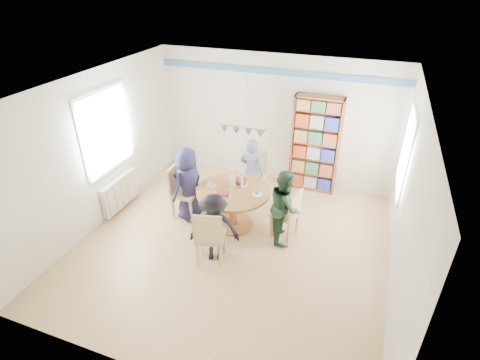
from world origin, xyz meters
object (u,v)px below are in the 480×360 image
at_px(radiator, 121,192).
at_px(chair_left, 181,189).
at_px(chair_far, 255,172).
at_px(person_right, 285,206).
at_px(bookshelf, 315,146).
at_px(person_left, 188,184).
at_px(chair_near, 209,235).
at_px(chair_right, 289,212).
at_px(person_near, 214,228).
at_px(person_far, 252,171).
at_px(dining_table, 233,199).

xyz_separation_m(radiator, chair_left, (1.20, 0.22, 0.21)).
bearing_deg(chair_left, chair_far, 44.45).
xyz_separation_m(person_right, bookshelf, (0.13, 1.86, 0.33)).
bearing_deg(person_left, chair_left, -72.63).
distance_m(chair_far, chair_near, 2.14).
xyz_separation_m(chair_right, person_near, (-0.97, -0.95, 0.09)).
height_order(chair_left, chair_near, chair_left).
height_order(person_right, bookshelf, bookshelf).
relative_size(chair_far, person_far, 0.76).
height_order(chair_left, chair_right, chair_left).
bearing_deg(bookshelf, radiator, -148.40).
distance_m(dining_table, person_far, 0.88).
xyz_separation_m(radiator, dining_table, (2.25, 0.22, 0.21)).
bearing_deg(person_left, bookshelf, 149.18).
distance_m(chair_far, person_right, 1.43).
relative_size(dining_table, bookshelf, 0.65).
height_order(radiator, person_left, person_left).
distance_m(person_right, person_far, 1.28).
bearing_deg(chair_left, person_near, -40.48).
relative_size(dining_table, person_right, 0.99).
distance_m(chair_left, chair_right, 2.06).
height_order(chair_near, person_far, person_far).
xyz_separation_m(chair_far, person_right, (0.89, -1.12, 0.09)).
xyz_separation_m(chair_far, person_left, (-0.93, -1.07, 0.13)).
distance_m(chair_right, bookshelf, 1.86).
xyz_separation_m(chair_right, chair_far, (-0.96, 1.05, 0.06)).
distance_m(person_far, bookshelf, 1.43).
bearing_deg(person_far, bookshelf, -132.91).
bearing_deg(chair_near, radiator, 159.49).
height_order(chair_near, person_near, person_near).
xyz_separation_m(person_near, bookshelf, (1.03, 2.75, 0.39)).
distance_m(chair_near, person_left, 1.41).
distance_m(chair_right, person_near, 1.36).
height_order(dining_table, chair_right, chair_right).
xyz_separation_m(chair_left, person_left, (0.17, 0.00, 0.14)).
height_order(chair_right, person_far, person_far).
bearing_deg(chair_far, radiator, -150.53).
height_order(person_left, person_far, person_left).
xyz_separation_m(chair_far, bookshelf, (1.02, 0.74, 0.42)).
height_order(chair_far, person_far, person_far).
bearing_deg(person_left, person_far, 149.40).
height_order(chair_left, bookshelf, bookshelf).
bearing_deg(person_right, dining_table, 69.37).
bearing_deg(chair_right, person_left, -179.27).
distance_m(chair_far, bookshelf, 1.33).
bearing_deg(chair_near, dining_table, 90.87).
distance_m(chair_right, chair_near, 1.48).
height_order(person_right, person_near, person_right).
xyz_separation_m(radiator, person_left, (1.36, 0.23, 0.35)).
xyz_separation_m(person_right, person_far, (-0.89, 0.92, 0.02)).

